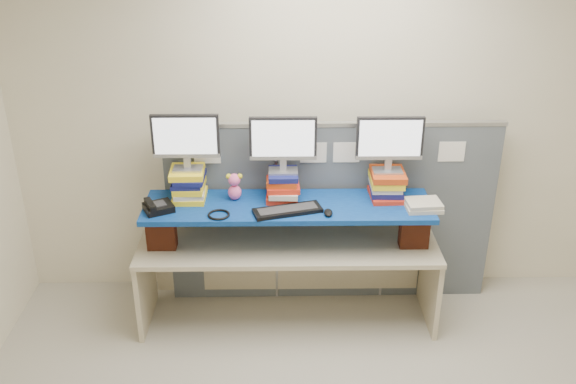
{
  "coord_description": "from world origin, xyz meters",
  "views": [
    {
      "loc": [
        -0.43,
        -2.73,
        3.11
      ],
      "look_at": [
        -0.35,
        1.46,
        1.11
      ],
      "focal_mm": 40.0,
      "sensor_mm": 36.0,
      "label": 1
    }
  ],
  "objects_px": {
    "desk": "(288,259)",
    "monitor_left": "(186,139)",
    "blue_board": "(288,207)",
    "desk_phone": "(157,207)",
    "monitor_right": "(390,141)",
    "monitor_center": "(283,141)",
    "keyboard": "(288,210)"
  },
  "relations": [
    {
      "from": "monitor_right",
      "to": "blue_board",
      "type": "bearing_deg",
      "value": -170.84
    },
    {
      "from": "monitor_left",
      "to": "blue_board",
      "type": "bearing_deg",
      "value": -9.19
    },
    {
      "from": "monitor_center",
      "to": "blue_board",
      "type": "bearing_deg",
      "value": -74.0
    },
    {
      "from": "monitor_center",
      "to": "desk_phone",
      "type": "relative_size",
      "value": 1.91
    },
    {
      "from": "monitor_right",
      "to": "monitor_center",
      "type": "bearing_deg",
      "value": 180.0
    },
    {
      "from": "blue_board",
      "to": "desk_phone",
      "type": "bearing_deg",
      "value": -174.42
    },
    {
      "from": "desk",
      "to": "blue_board",
      "type": "xyz_separation_m",
      "value": [
        -0.0,
        0.0,
        0.45
      ]
    },
    {
      "from": "monitor_right",
      "to": "desk_phone",
      "type": "relative_size",
      "value": 1.91
    },
    {
      "from": "desk",
      "to": "monitor_left",
      "type": "distance_m",
      "value": 1.19
    },
    {
      "from": "monitor_center",
      "to": "keyboard",
      "type": "xyz_separation_m",
      "value": [
        0.03,
        -0.24,
        -0.43
      ]
    },
    {
      "from": "desk_phone",
      "to": "monitor_right",
      "type": "bearing_deg",
      "value": -19.08
    },
    {
      "from": "desk",
      "to": "monitor_center",
      "type": "distance_m",
      "value": 0.92
    },
    {
      "from": "desk",
      "to": "desk_phone",
      "type": "bearing_deg",
      "value": -174.42
    },
    {
      "from": "desk",
      "to": "desk_phone",
      "type": "distance_m",
      "value": 1.06
    },
    {
      "from": "blue_board",
      "to": "monitor_left",
      "type": "height_order",
      "value": "monitor_left"
    },
    {
      "from": "desk",
      "to": "monitor_center",
      "type": "bearing_deg",
      "value": 106.0
    },
    {
      "from": "monitor_left",
      "to": "desk_phone",
      "type": "height_order",
      "value": "monitor_left"
    },
    {
      "from": "blue_board",
      "to": "monitor_center",
      "type": "bearing_deg",
      "value": 106.0
    },
    {
      "from": "blue_board",
      "to": "desk_phone",
      "type": "distance_m",
      "value": 0.94
    },
    {
      "from": "monitor_center",
      "to": "monitor_left",
      "type": "bearing_deg",
      "value": -180.0
    },
    {
      "from": "desk",
      "to": "monitor_right",
      "type": "xyz_separation_m",
      "value": [
        0.74,
        0.11,
        0.91
      ]
    },
    {
      "from": "monitor_right",
      "to": "desk_phone",
      "type": "bearing_deg",
      "value": -172.84
    },
    {
      "from": "desk",
      "to": "blue_board",
      "type": "relative_size",
      "value": 1.07
    },
    {
      "from": "blue_board",
      "to": "keyboard",
      "type": "relative_size",
      "value": 4.1
    },
    {
      "from": "blue_board",
      "to": "monitor_center",
      "type": "distance_m",
      "value": 0.48
    },
    {
      "from": "monitor_left",
      "to": "monitor_center",
      "type": "xyz_separation_m",
      "value": [
        0.7,
        -0.01,
        -0.02
      ]
    },
    {
      "from": "keyboard",
      "to": "monitor_center",
      "type": "bearing_deg",
      "value": 80.9
    },
    {
      "from": "desk_phone",
      "to": "monitor_left",
      "type": "bearing_deg",
      "value": 19.63
    },
    {
      "from": "desk",
      "to": "desk_phone",
      "type": "xyz_separation_m",
      "value": [
        -0.94,
        -0.08,
        0.5
      ]
    },
    {
      "from": "blue_board",
      "to": "desk_phone",
      "type": "xyz_separation_m",
      "value": [
        -0.94,
        -0.08,
        0.05
      ]
    },
    {
      "from": "desk_phone",
      "to": "blue_board",
      "type": "bearing_deg",
      "value": -20.66
    },
    {
      "from": "keyboard",
      "to": "blue_board",
      "type": "bearing_deg",
      "value": 71.9
    }
  ]
}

